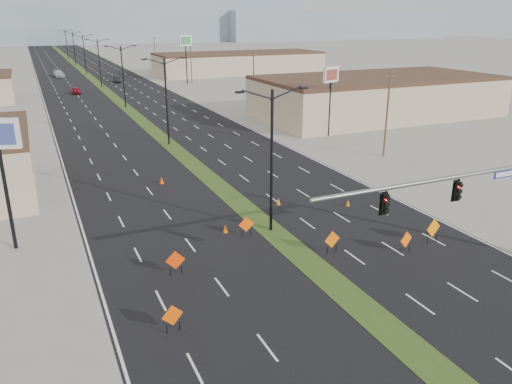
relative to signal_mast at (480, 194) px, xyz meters
name	(u,v)px	position (x,y,z in m)	size (l,w,h in m)	color
ground	(373,317)	(-8.56, -2.00, -4.79)	(600.00, 600.00, 0.00)	gray
road_surface	(99,85)	(-8.56, 98.00, -4.79)	(25.00, 400.00, 0.02)	black
median_strip	(99,85)	(-8.56, 98.00, -4.79)	(2.00, 400.00, 0.04)	#2F4017
building_se_near	(377,98)	(25.44, 43.00, -2.04)	(36.00, 18.00, 5.50)	tan
building_se_far	(239,64)	(29.44, 108.00, -2.29)	(44.00, 16.00, 5.00)	tan
mesa_center	(119,17)	(31.44, 298.00, 9.21)	(220.00, 50.00, 28.00)	gray
mesa_east	(330,25)	(171.44, 288.00, 4.21)	(160.00, 50.00, 18.00)	gray
signal_mast	(480,194)	(0.00, 0.00, 0.00)	(16.30, 0.60, 8.00)	slate
streetlight_0	(272,157)	(-8.56, 10.00, 0.63)	(5.15, 0.24, 10.02)	black
streetlight_1	(166,99)	(-8.56, 38.00, 0.63)	(5.15, 0.24, 10.02)	black
streetlight_2	(123,75)	(-8.56, 66.00, 0.63)	(5.15, 0.24, 10.02)	black
streetlight_3	(99,61)	(-8.56, 94.00, 0.63)	(5.15, 0.24, 10.02)	black
streetlight_4	(84,53)	(-8.56, 122.00, 0.63)	(5.15, 0.24, 10.02)	black
streetlight_5	(74,47)	(-8.56, 150.00, 0.63)	(5.15, 0.24, 10.02)	black
streetlight_6	(67,43)	(-8.56, 178.00, 0.63)	(5.15, 0.24, 10.02)	black
utility_pole_0	(387,114)	(11.44, 23.00, -0.12)	(1.60, 0.20, 9.00)	#4C3823
utility_pole_1	(254,79)	(11.44, 58.00, -0.12)	(1.60, 0.20, 9.00)	#4C3823
utility_pole_2	(191,62)	(11.44, 93.00, -0.12)	(1.60, 0.20, 9.00)	#4C3823
utility_pole_3	(155,53)	(11.44, 128.00, -0.12)	(1.60, 0.20, 9.00)	#4C3823
car_left	(76,91)	(-14.61, 85.98, -4.14)	(1.54, 3.84, 1.31)	maroon
car_mid	(117,79)	(-4.02, 101.63, -4.14)	(1.39, 3.98, 1.31)	black
car_far	(59,74)	(-15.67, 118.06, -3.98)	(2.27, 5.59, 1.62)	#B6BCC1
construction_sign_0	(173,316)	(-18.17, 1.00, -3.93)	(1.10, 0.21, 1.47)	#DB4C04
construction_sign_1	(175,261)	(-16.51, 6.46, -3.88)	(1.16, 0.14, 1.55)	#EE3905
construction_sign_2	(246,225)	(-10.56, 9.78, -3.94)	(1.09, 0.15, 1.46)	#FB4F05
construction_sign_3	(332,240)	(-6.56, 5.12, -3.88)	(1.16, 0.13, 1.55)	#E56204
construction_sign_4	(406,240)	(-2.17, 3.24, -3.92)	(1.10, 0.30, 1.49)	#FF6505
construction_sign_5	(433,229)	(0.48, 3.68, -3.76)	(1.30, 0.25, 1.74)	orange
cone_0	(225,228)	(-11.64, 11.01, -4.48)	(0.37, 0.37, 0.62)	#F75F05
cone_1	(278,201)	(-5.74, 14.40, -4.50)	(0.35, 0.35, 0.59)	orange
cone_2	(348,203)	(-0.76, 11.83, -4.52)	(0.32, 0.32, 0.54)	orange
cone_3	(162,180)	(-13.06, 23.64, -4.46)	(0.40, 0.40, 0.66)	#FF3D05
pole_sign_east_near	(331,80)	(11.27, 34.05, 2.20)	(2.74, 1.38, 8.63)	black
pole_sign_east_far	(186,44)	(10.14, 92.31, 3.91)	(3.29, 1.74, 10.58)	black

